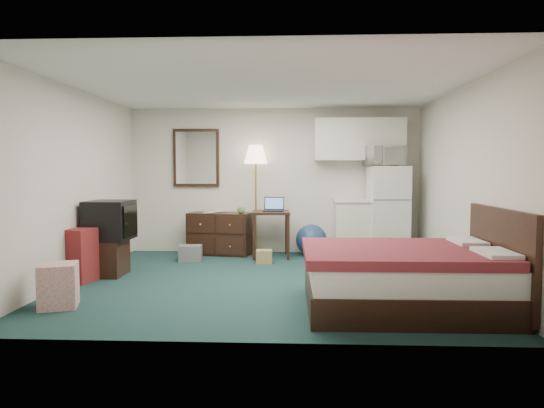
{
  "coord_description": "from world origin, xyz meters",
  "views": [
    {
      "loc": [
        0.36,
        -6.18,
        1.43
      ],
      "look_at": [
        0.06,
        0.36,
        0.98
      ],
      "focal_mm": 32.0,
      "sensor_mm": 36.0,
      "label": 1
    }
  ],
  "objects_px": {
    "floor_lamp": "(256,200)",
    "fridge": "(388,212)",
    "kitchen_counter": "(360,229)",
    "bed": "(402,279)",
    "dresser": "(220,233)",
    "desk": "(271,234)",
    "suitcase": "(83,255)",
    "tv_stand": "(106,258)"
  },
  "relations": [
    {
      "from": "floor_lamp",
      "to": "fridge",
      "type": "height_order",
      "value": "floor_lamp"
    },
    {
      "from": "kitchen_counter",
      "to": "bed",
      "type": "bearing_deg",
      "value": -87.64
    },
    {
      "from": "dresser",
      "to": "floor_lamp",
      "type": "distance_m",
      "value": 0.84
    },
    {
      "from": "dresser",
      "to": "bed",
      "type": "distance_m",
      "value": 3.97
    },
    {
      "from": "desk",
      "to": "bed",
      "type": "relative_size",
      "value": 0.39
    },
    {
      "from": "desk",
      "to": "bed",
      "type": "bearing_deg",
      "value": -66.93
    },
    {
      "from": "fridge",
      "to": "suitcase",
      "type": "xyz_separation_m",
      "value": [
        -4.26,
        -2.0,
        -0.4
      ]
    },
    {
      "from": "desk",
      "to": "tv_stand",
      "type": "bearing_deg",
      "value": -149.9
    },
    {
      "from": "bed",
      "to": "suitcase",
      "type": "relative_size",
      "value": 2.84
    },
    {
      "from": "dresser",
      "to": "bed",
      "type": "height_order",
      "value": "dresser"
    },
    {
      "from": "floor_lamp",
      "to": "fridge",
      "type": "relative_size",
      "value": 1.24
    },
    {
      "from": "dresser",
      "to": "kitchen_counter",
      "type": "distance_m",
      "value": 2.38
    },
    {
      "from": "fridge",
      "to": "desk",
      "type": "bearing_deg",
      "value": -178.41
    },
    {
      "from": "kitchen_counter",
      "to": "suitcase",
      "type": "height_order",
      "value": "kitchen_counter"
    },
    {
      "from": "dresser",
      "to": "tv_stand",
      "type": "relative_size",
      "value": 1.96
    },
    {
      "from": "desk",
      "to": "kitchen_counter",
      "type": "relative_size",
      "value": 0.83
    },
    {
      "from": "fridge",
      "to": "floor_lamp",
      "type": "bearing_deg",
      "value": 173.05
    },
    {
      "from": "dresser",
      "to": "desk",
      "type": "distance_m",
      "value": 0.92
    },
    {
      "from": "floor_lamp",
      "to": "dresser",
      "type": "bearing_deg",
      "value": -173.46
    },
    {
      "from": "kitchen_counter",
      "to": "tv_stand",
      "type": "relative_size",
      "value": 1.72
    },
    {
      "from": "floor_lamp",
      "to": "tv_stand",
      "type": "distance_m",
      "value": 2.71
    },
    {
      "from": "desk",
      "to": "suitcase",
      "type": "relative_size",
      "value": 1.11
    },
    {
      "from": "desk",
      "to": "suitcase",
      "type": "xyz_separation_m",
      "value": [
        -2.33,
        -1.87,
        -0.04
      ]
    },
    {
      "from": "fridge",
      "to": "tv_stand",
      "type": "height_order",
      "value": "fridge"
    },
    {
      "from": "bed",
      "to": "desk",
      "type": "bearing_deg",
      "value": 116.68
    },
    {
      "from": "floor_lamp",
      "to": "bed",
      "type": "bearing_deg",
      "value": -61.22
    },
    {
      "from": "dresser",
      "to": "fridge",
      "type": "bearing_deg",
      "value": 7.45
    },
    {
      "from": "fridge",
      "to": "suitcase",
      "type": "relative_size",
      "value": 2.17
    },
    {
      "from": "fridge",
      "to": "kitchen_counter",
      "type": "bearing_deg",
      "value": 172.45
    },
    {
      "from": "bed",
      "to": "kitchen_counter",
      "type": "bearing_deg",
      "value": 89.78
    },
    {
      "from": "desk",
      "to": "kitchen_counter",
      "type": "height_order",
      "value": "kitchen_counter"
    },
    {
      "from": "floor_lamp",
      "to": "desk",
      "type": "relative_size",
      "value": 2.44
    },
    {
      "from": "kitchen_counter",
      "to": "fridge",
      "type": "height_order",
      "value": "fridge"
    },
    {
      "from": "kitchen_counter",
      "to": "tv_stand",
      "type": "distance_m",
      "value": 4.03
    },
    {
      "from": "dresser",
      "to": "kitchen_counter",
      "type": "xyz_separation_m",
      "value": [
        2.37,
        -0.07,
        0.1
      ]
    },
    {
      "from": "fridge",
      "to": "bed",
      "type": "bearing_deg",
      "value": -100.09
    },
    {
      "from": "fridge",
      "to": "bed",
      "type": "relative_size",
      "value": 0.77
    },
    {
      "from": "bed",
      "to": "floor_lamp",
      "type": "bearing_deg",
      "value": 118.25
    },
    {
      "from": "floor_lamp",
      "to": "kitchen_counter",
      "type": "bearing_deg",
      "value": -4.55
    },
    {
      "from": "floor_lamp",
      "to": "kitchen_counter",
      "type": "xyz_separation_m",
      "value": [
        1.76,
        -0.14,
        -0.47
      ]
    },
    {
      "from": "kitchen_counter",
      "to": "tv_stand",
      "type": "xyz_separation_m",
      "value": [
        -3.67,
        -1.65,
        -0.21
      ]
    },
    {
      "from": "dresser",
      "to": "suitcase",
      "type": "bearing_deg",
      "value": -114.77
    }
  ]
}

